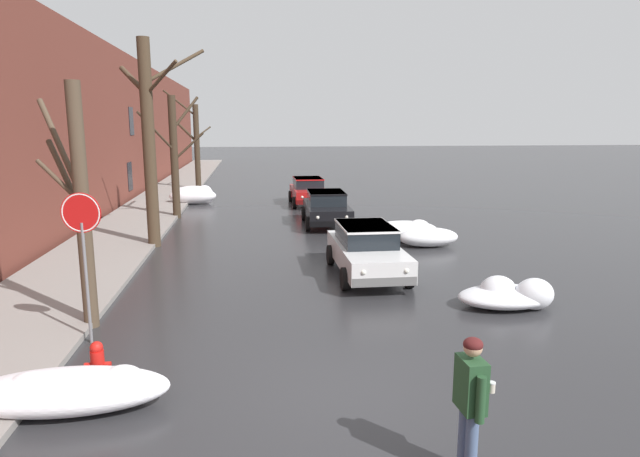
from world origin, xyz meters
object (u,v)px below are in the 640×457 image
object	(u,v)px
bare_tree_at_the_corner	(79,201)
bare_tree_far_down_block	(196,145)
bare_tree_mid_block	(175,155)
fire_hydrant	(98,362)
bare_tree_second_along_sidewalk	(149,138)
stop_sign_at_corner	(82,227)
sedan_red_parked_kerbside_mid	(308,190)
sedan_white_approaching_near_lane	(366,249)
sedan_black_parked_kerbside_close	(326,207)
pedestrian_with_coffee	(470,396)

from	to	relation	value
bare_tree_at_the_corner	bare_tree_far_down_block	bearing A→B (deg)	89.96
bare_tree_mid_block	fire_hydrant	bearing A→B (deg)	-87.19
bare_tree_far_down_block	bare_tree_second_along_sidewalk	bearing A→B (deg)	-89.79
bare_tree_mid_block	stop_sign_at_corner	bearing A→B (deg)	-89.17
sedan_red_parked_kerbside_mid	stop_sign_at_corner	xyz separation A→B (m)	(-6.18, -18.17, 1.54)
bare_tree_at_the_corner	sedan_white_approaching_near_lane	size ratio (longest dim) A/B	1.17
bare_tree_second_along_sidewalk	stop_sign_at_corner	size ratio (longest dim) A/B	2.38
bare_tree_at_the_corner	sedan_black_parked_kerbside_close	world-z (taller)	bare_tree_at_the_corner
bare_tree_second_along_sidewalk	stop_sign_at_corner	world-z (taller)	bare_tree_second_along_sidewalk
sedan_red_parked_kerbside_mid	stop_sign_at_corner	size ratio (longest dim) A/B	1.43
sedan_red_parked_kerbside_mid	fire_hydrant	size ratio (longest dim) A/B	5.97
pedestrian_with_coffee	sedan_red_parked_kerbside_mid	bearing A→B (deg)	88.77
sedan_white_approaching_near_lane	pedestrian_with_coffee	size ratio (longest dim) A/B	2.46
bare_tree_mid_block	sedan_white_approaching_near_lane	bearing A→B (deg)	-58.15
sedan_red_parked_kerbside_mid	stop_sign_at_corner	distance (m)	19.25
bare_tree_far_down_block	sedan_red_parked_kerbside_mid	size ratio (longest dim) A/B	1.51
sedan_black_parked_kerbside_close	fire_hydrant	bearing A→B (deg)	-112.49
pedestrian_with_coffee	bare_tree_mid_block	bearing A→B (deg)	106.80
fire_hydrant	stop_sign_at_corner	bearing A→B (deg)	108.77
bare_tree_at_the_corner	bare_tree_second_along_sidewalk	distance (m)	7.84
sedan_white_approaching_near_lane	pedestrian_with_coffee	world-z (taller)	pedestrian_with_coffee
bare_tree_at_the_corner	bare_tree_far_down_block	size ratio (longest dim) A/B	0.79
sedan_white_approaching_near_lane	sedan_black_parked_kerbside_close	size ratio (longest dim) A/B	1.01
stop_sign_at_corner	sedan_white_approaching_near_lane	bearing A→B (deg)	33.16
bare_tree_far_down_block	stop_sign_at_corner	distance (m)	25.58
bare_tree_far_down_block	stop_sign_at_corner	xyz separation A→B (m)	(0.29, -25.57, -0.62)
pedestrian_with_coffee	fire_hydrant	world-z (taller)	pedestrian_with_coffee
bare_tree_at_the_corner	bare_tree_second_along_sidewalk	xyz separation A→B (m)	(0.08, 7.76, 1.09)
pedestrian_with_coffee	bare_tree_far_down_block	bearing A→B (deg)	101.13
bare_tree_mid_block	pedestrian_with_coffee	bearing A→B (deg)	-73.20
sedan_red_parked_kerbside_mid	bare_tree_far_down_block	bearing A→B (deg)	131.18
bare_tree_mid_block	sedan_red_parked_kerbside_mid	world-z (taller)	bare_tree_mid_block
fire_hydrant	bare_tree_at_the_corner	bearing A→B (deg)	108.24
bare_tree_at_the_corner	sedan_red_parked_kerbside_mid	bearing A→B (deg)	69.30
fire_hydrant	bare_tree_mid_block	bearing A→B (deg)	92.81
bare_tree_far_down_block	sedan_black_parked_kerbside_close	xyz separation A→B (m)	(6.61, -13.50, -2.16)
bare_tree_second_along_sidewalk	bare_tree_mid_block	distance (m)	6.03
sedan_white_approaching_near_lane	sedan_red_parked_kerbside_mid	xyz separation A→B (m)	(-0.17, 14.02, -0.00)
sedan_white_approaching_near_lane	sedan_black_parked_kerbside_close	xyz separation A→B (m)	(-0.04, 7.92, 0.00)
pedestrian_with_coffee	sedan_black_parked_kerbside_close	bearing A→B (deg)	87.88
bare_tree_mid_block	pedestrian_with_coffee	distance (m)	20.51
bare_tree_mid_block	bare_tree_far_down_block	size ratio (longest dim) A/B	0.86
bare_tree_second_along_sidewalk	fire_hydrant	world-z (taller)	bare_tree_second_along_sidewalk
sedan_white_approaching_near_lane	bare_tree_far_down_block	bearing A→B (deg)	107.24
sedan_black_parked_kerbside_close	sedan_red_parked_kerbside_mid	xyz separation A→B (m)	(-0.13, 6.10, -0.00)
bare_tree_second_along_sidewalk	pedestrian_with_coffee	xyz separation A→B (m)	(5.92, -13.58, -2.71)
bare_tree_far_down_block	stop_sign_at_corner	size ratio (longest dim) A/B	2.16
bare_tree_far_down_block	pedestrian_with_coffee	bearing A→B (deg)	-78.87
bare_tree_at_the_corner	fire_hydrant	size ratio (longest dim) A/B	7.11
bare_tree_second_along_sidewalk	sedan_red_parked_kerbside_mid	world-z (taller)	bare_tree_second_along_sidewalk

